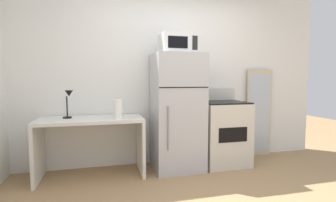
{
  "coord_description": "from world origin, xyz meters",
  "views": [
    {
      "loc": [
        -0.97,
        -2.02,
        1.23
      ],
      "look_at": [
        -0.15,
        1.1,
        0.97
      ],
      "focal_mm": 27.24,
      "sensor_mm": 36.0,
      "label": 1
    }
  ],
  "objects_px": {
    "paper_towel_roll": "(118,109)",
    "desk": "(91,135)",
    "refrigerator": "(177,112)",
    "microwave": "(178,44)",
    "desk_lamp": "(68,99)",
    "leaning_mirror": "(259,113)",
    "oven_range": "(223,132)"
  },
  "relations": [
    {
      "from": "paper_towel_roll",
      "to": "desk",
      "type": "bearing_deg",
      "value": 154.69
    },
    {
      "from": "refrigerator",
      "to": "microwave",
      "type": "bearing_deg",
      "value": -89.68
    },
    {
      "from": "desk_lamp",
      "to": "refrigerator",
      "type": "xyz_separation_m",
      "value": [
        1.41,
        -0.06,
        -0.2
      ]
    },
    {
      "from": "refrigerator",
      "to": "leaning_mirror",
      "type": "relative_size",
      "value": 1.13
    },
    {
      "from": "desk_lamp",
      "to": "refrigerator",
      "type": "bearing_deg",
      "value": -2.28
    },
    {
      "from": "paper_towel_roll",
      "to": "leaning_mirror",
      "type": "xyz_separation_m",
      "value": [
        2.28,
        0.42,
        -0.17
      ]
    },
    {
      "from": "desk",
      "to": "microwave",
      "type": "relative_size",
      "value": 2.82
    },
    {
      "from": "desk",
      "to": "refrigerator",
      "type": "height_order",
      "value": "refrigerator"
    },
    {
      "from": "paper_towel_roll",
      "to": "microwave",
      "type": "relative_size",
      "value": 0.52
    },
    {
      "from": "paper_towel_roll",
      "to": "microwave",
      "type": "height_order",
      "value": "microwave"
    },
    {
      "from": "desk_lamp",
      "to": "oven_range",
      "type": "height_order",
      "value": "desk_lamp"
    },
    {
      "from": "desk",
      "to": "leaning_mirror",
      "type": "bearing_deg",
      "value": 5.76
    },
    {
      "from": "desk",
      "to": "refrigerator",
      "type": "xyz_separation_m",
      "value": [
        1.14,
        -0.0,
        0.26
      ]
    },
    {
      "from": "leaning_mirror",
      "to": "paper_towel_roll",
      "type": "bearing_deg",
      "value": -169.63
    },
    {
      "from": "microwave",
      "to": "oven_range",
      "type": "height_order",
      "value": "microwave"
    },
    {
      "from": "microwave",
      "to": "leaning_mirror",
      "type": "distance_m",
      "value": 1.81
    },
    {
      "from": "desk_lamp",
      "to": "paper_towel_roll",
      "type": "xyz_separation_m",
      "value": [
        0.59,
        -0.21,
        -0.12
      ]
    },
    {
      "from": "paper_towel_roll",
      "to": "refrigerator",
      "type": "bearing_deg",
      "value": 10.43
    },
    {
      "from": "oven_range",
      "to": "paper_towel_roll",
      "type": "bearing_deg",
      "value": -173.86
    },
    {
      "from": "desk",
      "to": "desk_lamp",
      "type": "xyz_separation_m",
      "value": [
        -0.27,
        0.05,
        0.46
      ]
    },
    {
      "from": "desk_lamp",
      "to": "paper_towel_roll",
      "type": "height_order",
      "value": "desk_lamp"
    },
    {
      "from": "paper_towel_roll",
      "to": "desk_lamp",
      "type": "bearing_deg",
      "value": 160.86
    },
    {
      "from": "microwave",
      "to": "oven_range",
      "type": "bearing_deg",
      "value": 2.8
    },
    {
      "from": "desk_lamp",
      "to": "oven_range",
      "type": "xyz_separation_m",
      "value": [
        2.11,
        -0.04,
        -0.52
      ]
    },
    {
      "from": "paper_towel_roll",
      "to": "microwave",
      "type": "xyz_separation_m",
      "value": [
        0.81,
        0.13,
        0.84
      ]
    },
    {
      "from": "refrigerator",
      "to": "microwave",
      "type": "distance_m",
      "value": 0.92
    },
    {
      "from": "paper_towel_roll",
      "to": "oven_range",
      "type": "distance_m",
      "value": 1.57
    },
    {
      "from": "microwave",
      "to": "oven_range",
      "type": "relative_size",
      "value": 0.42
    },
    {
      "from": "oven_range",
      "to": "microwave",
      "type": "bearing_deg",
      "value": -177.2
    },
    {
      "from": "refrigerator",
      "to": "oven_range",
      "type": "relative_size",
      "value": 1.44
    },
    {
      "from": "desk",
      "to": "paper_towel_roll",
      "type": "bearing_deg",
      "value": -25.31
    },
    {
      "from": "microwave",
      "to": "desk",
      "type": "bearing_deg",
      "value": 178.7
    }
  ]
}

